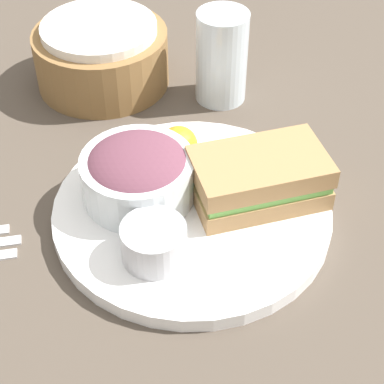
{
  "coord_description": "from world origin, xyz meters",
  "views": [
    {
      "loc": [
        -0.16,
        -0.46,
        0.49
      ],
      "look_at": [
        0.0,
        0.0,
        0.04
      ],
      "focal_mm": 60.0,
      "sensor_mm": 36.0,
      "label": 1
    }
  ],
  "objects_px": {
    "sandwich": "(259,178)",
    "bread_basket": "(102,55)",
    "plate": "(192,211)",
    "salad_bowl": "(138,173)",
    "dressing_cup": "(154,243)",
    "drink_glass": "(222,57)"
  },
  "relations": [
    {
      "from": "plate",
      "to": "sandwich",
      "type": "distance_m",
      "value": 0.08
    },
    {
      "from": "salad_bowl",
      "to": "dressing_cup",
      "type": "distance_m",
      "value": 0.09
    },
    {
      "from": "salad_bowl",
      "to": "drink_glass",
      "type": "height_order",
      "value": "drink_glass"
    },
    {
      "from": "salad_bowl",
      "to": "bread_basket",
      "type": "relative_size",
      "value": 0.68
    },
    {
      "from": "plate",
      "to": "drink_glass",
      "type": "bearing_deg",
      "value": 61.73
    },
    {
      "from": "sandwich",
      "to": "salad_bowl",
      "type": "xyz_separation_m",
      "value": [
        -0.12,
        0.04,
        0.01
      ]
    },
    {
      "from": "salad_bowl",
      "to": "drink_glass",
      "type": "bearing_deg",
      "value": 46.87
    },
    {
      "from": "sandwich",
      "to": "bread_basket",
      "type": "distance_m",
      "value": 0.31
    },
    {
      "from": "salad_bowl",
      "to": "drink_glass",
      "type": "distance_m",
      "value": 0.23
    },
    {
      "from": "bread_basket",
      "to": "sandwich",
      "type": "bearing_deg",
      "value": -71.08
    },
    {
      "from": "dressing_cup",
      "to": "drink_glass",
      "type": "distance_m",
      "value": 0.31
    },
    {
      "from": "plate",
      "to": "salad_bowl",
      "type": "bearing_deg",
      "value": 144.58
    },
    {
      "from": "plate",
      "to": "salad_bowl",
      "type": "xyz_separation_m",
      "value": [
        -0.05,
        0.03,
        0.04
      ]
    },
    {
      "from": "dressing_cup",
      "to": "salad_bowl",
      "type": "bearing_deg",
      "value": 84.18
    },
    {
      "from": "drink_glass",
      "to": "bread_basket",
      "type": "height_order",
      "value": "drink_glass"
    },
    {
      "from": "dressing_cup",
      "to": "drink_glass",
      "type": "height_order",
      "value": "drink_glass"
    },
    {
      "from": "plate",
      "to": "dressing_cup",
      "type": "distance_m",
      "value": 0.08
    },
    {
      "from": "sandwich",
      "to": "dressing_cup",
      "type": "bearing_deg",
      "value": -160.32
    },
    {
      "from": "sandwich",
      "to": "bread_basket",
      "type": "height_order",
      "value": "bread_basket"
    },
    {
      "from": "plate",
      "to": "sandwich",
      "type": "height_order",
      "value": "sandwich"
    },
    {
      "from": "sandwich",
      "to": "drink_glass",
      "type": "bearing_deg",
      "value": 79.99
    },
    {
      "from": "sandwich",
      "to": "dressing_cup",
      "type": "distance_m",
      "value": 0.14
    }
  ]
}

